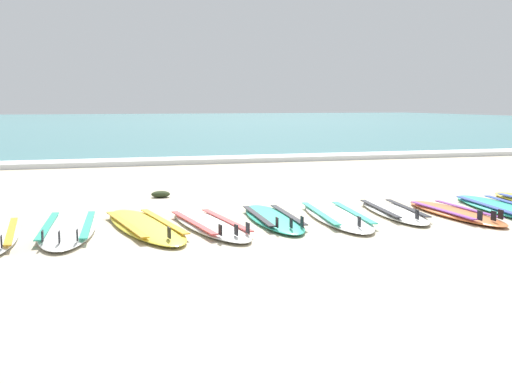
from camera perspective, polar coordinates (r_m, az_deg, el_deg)
The scene contains 12 objects.
ground_plane at distance 7.65m, azimuth 4.33°, elevation -2.77°, with size 80.00×80.00×0.00m, color #C1B599.
sea at distance 44.65m, azimuth -13.67°, elevation 5.86°, with size 80.00×60.00×0.10m, color teal.
wave_foam_strip at distance 15.34m, azimuth -6.72°, elevation 2.72°, with size 80.00×0.97×0.11m, color white.
surfboard_2 at distance 7.47m, azimuth -16.02°, elevation -3.03°, with size 0.83×2.40×0.18m.
surfboard_3 at distance 7.43m, azimuth -9.64°, elevation -2.90°, with size 0.89×2.43×0.18m.
surfboard_4 at distance 7.42m, azimuth -4.06°, elevation -2.81°, with size 0.75×2.21×0.18m.
surfboard_5 at distance 7.78m, azimuth 1.48°, elevation -2.29°, with size 0.67×2.07×0.18m.
surfboard_6 at distance 8.02m, azimuth 6.99°, elevation -2.04°, with size 0.90×2.36×0.18m.
surfboard_7 at distance 8.47m, azimuth 11.83°, elevation -1.63°, with size 0.80×2.05×0.18m.
surfboard_8 at distance 8.55m, azimuth 16.87°, elevation -1.72°, with size 0.54×2.01×0.18m.
surfboard_9 at distance 9.11m, azimuth 20.65°, elevation -1.31°, with size 0.94×2.42×0.18m.
seaweed_clump_near_shoreline at distance 9.82m, azimuth -8.29°, elevation -0.19°, with size 0.28×0.22×0.10m, color #2D381E.
Camera 1 is at (-2.76, -6.99, 1.40)m, focal length 46.03 mm.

